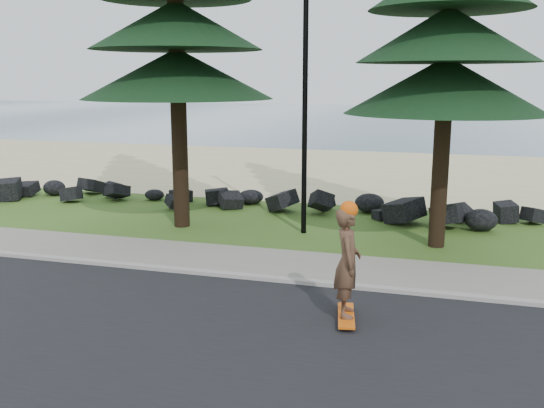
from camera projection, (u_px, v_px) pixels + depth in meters
The scene contains 9 objects.
ground at pixel (271, 267), 13.48m from camera, with size 160.00×160.00×0.00m, color #3C5C1D.
road at pixel (191, 354), 9.25m from camera, with size 160.00×7.00×0.02m, color black.
kerb at pixel (260, 278), 12.63m from camera, with size 160.00×0.20×0.10m, color #A09890.
sidewalk at pixel (274, 263), 13.66m from camera, with size 160.00×2.00×0.08m, color gray.
beach_sand at pixel (360, 171), 27.13m from camera, with size 160.00×15.00×0.01m, color tan.
ocean at pixel (409, 118), 61.49m from camera, with size 160.00×58.00×0.01m, color #304E5D.
seawall_boulders at pixel (321, 214), 18.76m from camera, with size 60.00×2.40×1.10m, color black, non-canonical shape.
lamp_post at pixel (305, 78), 15.64m from camera, with size 0.25×0.14×8.14m.
skateboarder at pixel (348, 263), 10.29m from camera, with size 0.57×1.17×2.12m.
Camera 1 is at (3.54, -12.41, 4.16)m, focal length 40.00 mm.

